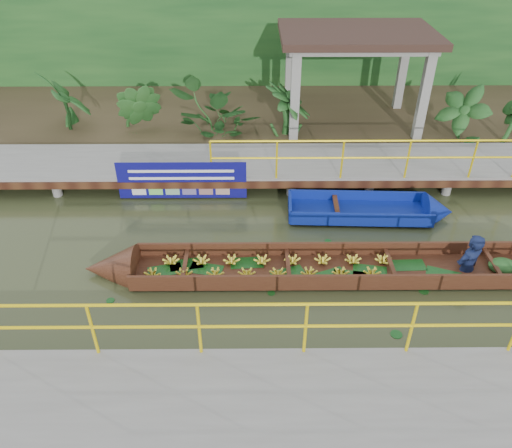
{
  "coord_description": "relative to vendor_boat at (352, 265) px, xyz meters",
  "views": [
    {
      "loc": [
        0.01,
        -8.3,
        6.71
      ],
      "look_at": [
        0.08,
        0.5,
        0.6
      ],
      "focal_mm": 35.0,
      "sensor_mm": 36.0,
      "label": 1
    }
  ],
  "objects": [
    {
      "name": "blue_banner",
      "position": [
        -3.77,
        2.91,
        0.33
      ],
      "size": [
        3.2,
        0.04,
        1.0
      ],
      "color": "#0E0C66",
      "rests_on": "ground"
    },
    {
      "name": "moored_blue_boat",
      "position": [
        1.46,
        2.06,
        -0.06
      ],
      "size": [
        3.94,
        1.2,
        0.93
      ],
      "rotation": [
        0.0,
        0.0,
        -0.04
      ],
      "color": "navy",
      "rests_on": "ground"
    },
    {
      "name": "near_dock",
      "position": [
        -1.03,
        -3.77,
        0.08
      ],
      "size": [
        18.0,
        2.4,
        1.73
      ],
      "color": "slate",
      "rests_on": "ground"
    },
    {
      "name": "pavilion",
      "position": [
        0.97,
        6.73,
        2.59
      ],
      "size": [
        4.4,
        3.0,
        3.0
      ],
      "color": "slate",
      "rests_on": "ground"
    },
    {
      "name": "tropical_plants",
      "position": [
        -1.26,
        5.73,
        1.12
      ],
      "size": [
        14.43,
        1.43,
        1.78
      ],
      "color": "#133D17",
      "rests_on": "ground"
    },
    {
      "name": "land_strip",
      "position": [
        -2.03,
        7.93,
        -0.0
      ],
      "size": [
        30.0,
        8.0,
        0.45
      ],
      "primitive_type": "cube",
      "color": "#2E2417",
      "rests_on": "ground"
    },
    {
      "name": "vendor_boat",
      "position": [
        0.0,
        0.0,
        0.0
      ],
      "size": [
        10.42,
        1.12,
        2.14
      ],
      "rotation": [
        0.0,
        0.0,
        -0.0
      ],
      "color": "#34180E",
      "rests_on": "ground"
    },
    {
      "name": "far_dock",
      "position": [
        -2.01,
        3.86,
        0.25
      ],
      "size": [
        16.0,
        2.06,
        1.66
      ],
      "color": "slate",
      "rests_on": "ground"
    },
    {
      "name": "ground",
      "position": [
        -2.03,
        0.43,
        -0.23
      ],
      "size": [
        80.0,
        80.0,
        0.0
      ],
      "primitive_type": "plane",
      "color": "#30341A",
      "rests_on": "ground"
    },
    {
      "name": "foliage_backdrop",
      "position": [
        -2.03,
        10.43,
        1.77
      ],
      "size": [
        30.0,
        0.8,
        4.0
      ],
      "primitive_type": "cube",
      "color": "#133D17",
      "rests_on": "ground"
    }
  ]
}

